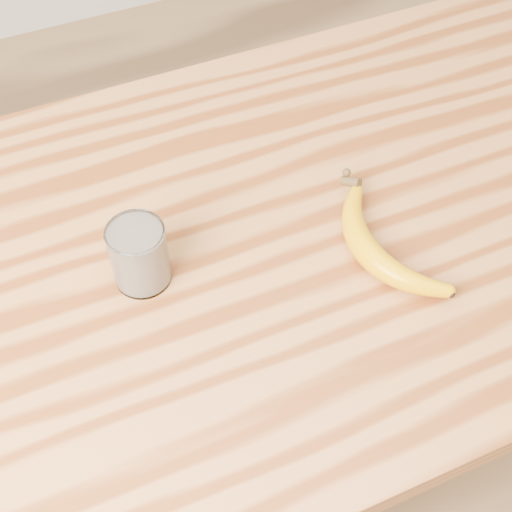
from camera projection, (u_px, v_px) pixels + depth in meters
name	position (u px, v px, depth m)	size (l,w,h in m)	color
table	(309.00, 270.00, 1.13)	(1.20, 0.80, 0.90)	#AA6A35
smoothie_glass	(139.00, 255.00, 0.93)	(0.08, 0.08, 0.10)	white
banana	(368.00, 254.00, 0.97)	(0.11, 0.31, 0.04)	#DF9801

